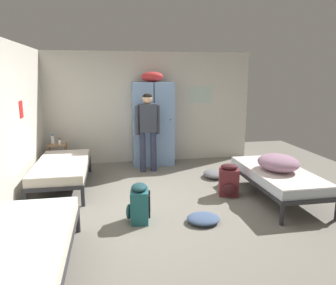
{
  "coord_description": "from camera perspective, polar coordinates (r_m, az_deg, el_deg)",
  "views": [
    {
      "loc": [
        -0.89,
        -4.61,
        2.01
      ],
      "look_at": [
        0.0,
        0.27,
        0.95
      ],
      "focal_mm": 34.16,
      "sensor_mm": 36.0,
      "label": 1
    }
  ],
  "objects": [
    {
      "name": "ground_plane",
      "position": [
        5.11,
        0.55,
        -11.1
      ],
      "size": [
        8.59,
        8.59,
        0.0
      ],
      "primitive_type": "plane",
      "color": "slate"
    },
    {
      "name": "room_backdrop",
      "position": [
        5.95,
        -13.69,
        4.44
      ],
      "size": [
        4.77,
        5.43,
        2.51
      ],
      "color": "beige",
      "rests_on": "ground_plane"
    },
    {
      "name": "locker_bank",
      "position": [
        7.16,
        -2.73,
        3.68
      ],
      "size": [
        0.9,
        0.55,
        2.07
      ],
      "color": "#7A9ECC",
      "rests_on": "ground_plane"
    },
    {
      "name": "shelf_unit",
      "position": [
        7.18,
        -19.11,
        -2.03
      ],
      "size": [
        0.38,
        0.3,
        0.57
      ],
      "color": "#99704C",
      "rests_on": "ground_plane"
    },
    {
      "name": "bed_left_rear",
      "position": [
        6.03,
        -18.39,
        -4.24
      ],
      "size": [
        0.9,
        1.9,
        0.49
      ],
      "color": "#28282D",
      "rests_on": "ground_plane"
    },
    {
      "name": "bed_right",
      "position": [
        5.56,
        18.91,
        -5.65
      ],
      "size": [
        0.9,
        1.9,
        0.49
      ],
      "color": "#28282D",
      "rests_on": "ground_plane"
    },
    {
      "name": "bed_left_front",
      "position": [
        3.58,
        -24.4,
        -16.19
      ],
      "size": [
        0.9,
        1.9,
        0.49
      ],
      "color": "#28282D",
      "rests_on": "ground_plane"
    },
    {
      "name": "bedding_heap",
      "position": [
        5.45,
        19.07,
        -3.41
      ],
      "size": [
        0.63,
        0.72,
        0.26
      ],
      "color": "gray",
      "rests_on": "bed_right"
    },
    {
      "name": "person_traveler",
      "position": [
        6.58,
        -3.63,
        3.08
      ],
      "size": [
        0.52,
        0.22,
        1.63
      ],
      "color": "#2D334C",
      "rests_on": "ground_plane"
    },
    {
      "name": "water_bottle",
      "position": [
        7.15,
        -19.89,
        0.48
      ],
      "size": [
        0.07,
        0.07,
        0.22
      ],
      "color": "white",
      "rests_on": "shelf_unit"
    },
    {
      "name": "lotion_bottle",
      "position": [
        7.07,
        -18.75,
        0.13
      ],
      "size": [
        0.06,
        0.06,
        0.13
      ],
      "color": "white",
      "rests_on": "shelf_unit"
    },
    {
      "name": "backpack_maroon",
      "position": [
        5.5,
        10.8,
        -6.71
      ],
      "size": [
        0.37,
        0.39,
        0.55
      ],
      "color": "maroon",
      "rests_on": "ground_plane"
    },
    {
      "name": "backpack_teal",
      "position": [
        4.51,
        -5.22,
        -10.84
      ],
      "size": [
        0.36,
        0.35,
        0.55
      ],
      "color": "#23666B",
      "rests_on": "ground_plane"
    },
    {
      "name": "clothes_pile_denim",
      "position": [
        4.57,
        6.32,
        -13.35
      ],
      "size": [
        0.46,
        0.41,
        0.11
      ],
      "color": "#42567A",
      "rests_on": "ground_plane"
    },
    {
      "name": "clothes_pile_grey",
      "position": [
        6.45,
        8.18,
        -5.59
      ],
      "size": [
        0.41,
        0.49,
        0.14
      ],
      "color": "slate",
      "rests_on": "ground_plane"
    }
  ]
}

